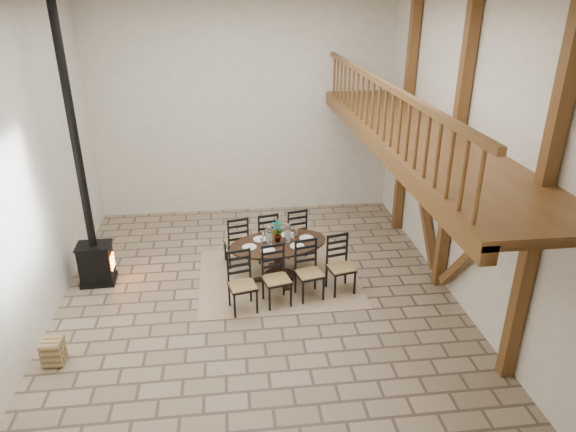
{
  "coord_description": "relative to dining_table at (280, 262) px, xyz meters",
  "views": [
    {
      "loc": [
        -0.43,
        -7.94,
        5.08
      ],
      "look_at": [
        0.59,
        0.4,
        1.36
      ],
      "focal_mm": 32.0,
      "sensor_mm": 36.0,
      "label": 1
    }
  ],
  "objects": [
    {
      "name": "log_basket",
      "position": [
        -3.5,
        0.51,
        -0.22
      ],
      "size": [
        0.49,
        0.49,
        0.4
      ],
      "rotation": [
        0.0,
        0.0,
        -0.14
      ],
      "color": "brown",
      "rests_on": "ground"
    },
    {
      "name": "ground",
      "position": [
        -0.44,
        -0.45,
        -0.39
      ],
      "size": [
        8.0,
        8.0,
        0.0
      ],
      "primitive_type": "plane",
      "color": "gray",
      "rests_on": "ground"
    },
    {
      "name": "log_stack",
      "position": [
        -3.56,
        -1.95,
        -0.19
      ],
      "size": [
        0.31,
        0.32,
        0.41
      ],
      "rotation": [
        0.0,
        0.0,
        -0.04
      ],
      "color": "tan",
      "rests_on": "ground"
    },
    {
      "name": "rug",
      "position": [
        -0.02,
        0.08,
        -0.38
      ],
      "size": [
        3.0,
        2.5,
        0.02
      ],
      "primitive_type": "cube",
      "color": "tan",
      "rests_on": "ground"
    },
    {
      "name": "room_shell",
      "position": [
        0.75,
        -0.45,
        2.62
      ],
      "size": [
        7.02,
        8.02,
        5.01
      ],
      "color": "white",
      "rests_on": "ground"
    },
    {
      "name": "dining_table",
      "position": [
        0.0,
        0.0,
        0.0
      ],
      "size": [
        2.37,
        2.43,
        1.19
      ],
      "rotation": [
        0.0,
        0.0,
        0.22
      ],
      "color": "black",
      "rests_on": "ground"
    },
    {
      "name": "wood_stove",
      "position": [
        -3.4,
        0.34,
        0.75
      ],
      "size": [
        0.63,
        0.49,
        5.0
      ],
      "rotation": [
        0.0,
        0.0,
        0.03
      ],
      "color": "black",
      "rests_on": "ground"
    }
  ]
}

